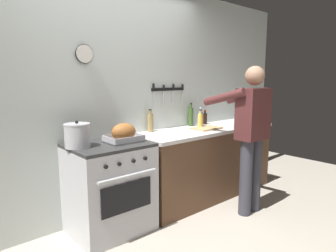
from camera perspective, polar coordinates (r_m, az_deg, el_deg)
wall_back at (r=3.34m, az=-11.30°, el=5.00°), size 6.00×0.13×2.60m
counter_block at (r=3.96m, az=7.19°, el=-6.78°), size 2.03×0.65×0.90m
stove at (r=3.10m, az=-11.03°, el=-11.44°), size 0.76×0.67×0.90m
person_cook at (r=3.46m, az=15.48°, el=-0.84°), size 0.51×0.63×1.66m
roasting_pan at (r=3.01m, az=-8.44°, el=-1.37°), size 0.35×0.26×0.19m
stock_pot at (r=2.86m, az=-16.88°, el=-1.72°), size 0.24×0.24×0.25m
cutting_board at (r=3.77m, az=7.35°, el=-0.42°), size 0.36×0.24×0.02m
bottle_dish_soap at (r=3.95m, az=6.21°, el=1.42°), size 0.06×0.06×0.25m
bottle_soy_sauce at (r=4.16m, az=7.01°, el=1.48°), size 0.06×0.06×0.20m
bottle_olive_oil at (r=3.98m, az=4.37°, el=1.84°), size 0.06×0.06×0.31m
bottle_cooking_oil at (r=3.83m, az=6.18°, el=1.07°), size 0.07×0.07×0.23m
bottle_vinegar at (r=3.54m, az=-3.38°, el=0.70°), size 0.07×0.07×0.27m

